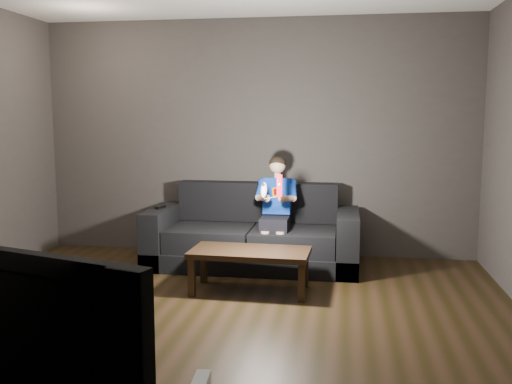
# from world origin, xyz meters

# --- Properties ---
(floor) EXTENTS (5.00, 5.00, 0.00)m
(floor) POSITION_xyz_m (0.00, 0.00, 0.00)
(floor) COLOR black
(floor) RESTS_ON ground
(back_wall) EXTENTS (5.00, 0.04, 2.70)m
(back_wall) POSITION_xyz_m (0.00, 2.50, 1.35)
(back_wall) COLOR #3D3935
(back_wall) RESTS_ON ground
(sofa) EXTENTS (2.23, 0.96, 0.86)m
(sofa) POSITION_xyz_m (0.06, 1.93, 0.28)
(sofa) COLOR black
(sofa) RESTS_ON floor
(child) EXTENTS (0.43, 0.53, 1.06)m
(child) POSITION_xyz_m (0.31, 1.86, 0.71)
(child) COLOR black
(child) RESTS_ON sofa
(wii_remote_red) EXTENTS (0.06, 0.08, 0.22)m
(wii_remote_red) POSITION_xyz_m (0.40, 1.45, 0.93)
(wii_remote_red) COLOR red
(wii_remote_red) RESTS_ON child
(nunchuk_white) EXTENTS (0.08, 0.11, 0.17)m
(nunchuk_white) POSITION_xyz_m (0.24, 1.46, 0.88)
(nunchuk_white) COLOR silver
(nunchuk_white) RESTS_ON child
(wii_remote_black) EXTENTS (0.07, 0.16, 0.03)m
(wii_remote_black) POSITION_xyz_m (-0.94, 1.85, 0.62)
(wii_remote_black) COLOR black
(wii_remote_black) RESTS_ON sofa
(coffee_table) EXTENTS (1.10, 0.58, 0.39)m
(coffee_table) POSITION_xyz_m (0.18, 0.99, 0.34)
(coffee_table) COLOR black
(coffee_table) RESTS_ON floor
(tv) EXTENTS (1.13, 0.48, 0.66)m
(tv) POSITION_xyz_m (-0.02, -2.27, 0.86)
(tv) COLOR black
(tv) RESTS_ON media_console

